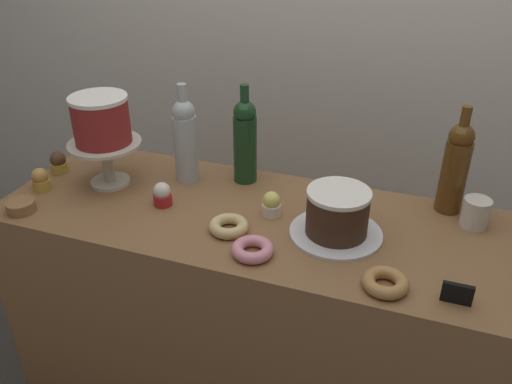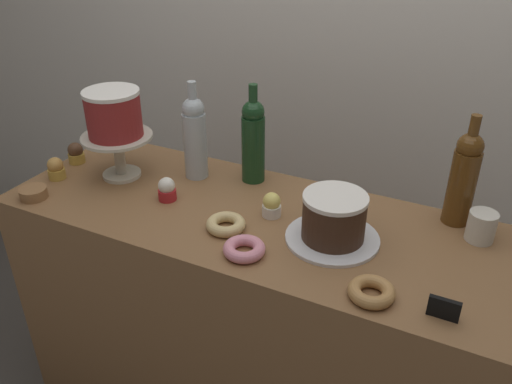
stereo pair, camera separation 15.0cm
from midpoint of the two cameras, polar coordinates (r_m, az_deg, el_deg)
back_wall at (r=2.17m, az=5.90°, el=16.92°), size 6.00×0.05×2.60m
display_counter at (r=1.84m, az=-2.42°, el=-15.24°), size 1.55×0.56×0.95m
cake_stand_pedestal at (r=1.76m, az=-18.31°, el=3.72°), size 0.23×0.23×0.15m
white_layer_cake at (r=1.71m, az=-18.95°, el=7.39°), size 0.18×0.18×0.15m
silver_serving_platter at (r=1.46m, az=5.75°, el=-4.55°), size 0.26×0.26×0.01m
chocolate_round_cake at (r=1.43m, az=5.89°, el=-2.24°), size 0.17×0.17×0.13m
wine_bottle_clear at (r=1.71m, az=-10.21°, el=5.62°), size 0.08×0.08×0.33m
wine_bottle_amber at (r=1.58m, az=18.34°, el=2.60°), size 0.08×0.08×0.33m
wine_bottle_green at (r=1.68m, az=-3.78°, el=5.63°), size 0.08×0.08×0.33m
cupcake_vanilla at (r=1.62m, az=-12.77°, el=-0.36°), size 0.06×0.06×0.07m
cupcake_caramel at (r=1.83m, az=-24.55°, el=1.16°), size 0.06×0.06×0.07m
cupcake_chocolate at (r=1.92m, az=-22.79°, el=2.89°), size 0.06×0.06×0.07m
cupcake_lemon at (r=1.53m, az=-1.12°, el=-1.42°), size 0.06×0.06×0.07m
donut_glazed at (r=1.47m, az=-5.90°, el=-3.79°), size 0.11×0.11×0.03m
donut_pink at (r=1.38m, az=-3.52°, el=-6.34°), size 0.11×0.11×0.03m
donut_maple at (r=1.29m, az=10.60°, el=-9.76°), size 0.11×0.11×0.03m
cookie_stack at (r=1.74m, az=-26.45°, el=-1.46°), size 0.08×0.08×0.03m
price_sign_chalkboard at (r=1.28m, az=17.87°, el=-10.57°), size 0.07×0.01×0.05m
coffee_cup_ceramic at (r=1.57m, az=20.26°, el=-2.21°), size 0.08×0.08×0.09m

